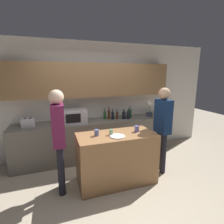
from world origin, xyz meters
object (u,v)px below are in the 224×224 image
(bottle_7, at_px, (130,113))
(person_left, at_px, (163,123))
(bottle_2, at_px, (113,115))
(bottle_3, at_px, (117,115))
(bottle_4, at_px, (118,114))
(bottle_0, at_px, (105,115))
(bottle_6, at_px, (128,115))
(bottle_5, at_px, (124,115))
(plate_on_island, at_px, (117,136))
(cup_0, at_px, (137,129))
(toaster, at_px, (28,122))
(microwave, at_px, (75,116))
(person_center, at_px, (59,133))
(potted_plant, at_px, (149,109))
(cup_1, at_px, (111,132))
(bottle_1, at_px, (109,114))
(cup_2, at_px, (97,133))

(bottle_7, distance_m, person_left, 1.08)
(bottle_2, xyz_separation_m, bottle_3, (0.10, -0.02, 0.00))
(bottle_4, bearing_deg, bottle_2, -148.83)
(bottle_0, height_order, person_left, person_left)
(bottle_2, distance_m, bottle_6, 0.37)
(bottle_0, height_order, bottle_2, bottle_0)
(bottle_4, height_order, bottle_5, bottle_5)
(plate_on_island, height_order, cup_0, cup_0)
(toaster, relative_size, bottle_0, 1.02)
(bottle_3, bearing_deg, microwave, -179.93)
(bottle_7, distance_m, person_center, 2.05)
(toaster, height_order, potted_plant, potted_plant)
(bottle_7, bearing_deg, cup_1, -128.19)
(toaster, bearing_deg, bottle_6, -1.90)
(bottle_1, bearing_deg, microwave, -174.32)
(bottle_5, relative_size, plate_on_island, 0.90)
(microwave, relative_size, bottle_2, 2.16)
(bottle_4, relative_size, bottle_6, 0.86)
(bottle_3, bearing_deg, cup_0, -90.47)
(bottle_4, xyz_separation_m, bottle_6, (0.19, -0.20, 0.01))
(cup_1, bearing_deg, bottle_0, 78.64)
(bottle_0, relative_size, bottle_7, 0.87)
(bottle_0, bearing_deg, cup_2, -113.14)
(bottle_0, bearing_deg, bottle_4, 3.51)
(potted_plant, bearing_deg, bottle_2, 178.56)
(person_left, bearing_deg, cup_1, 89.66)
(plate_on_island, distance_m, person_left, 1.02)
(person_left, xyz_separation_m, person_center, (-1.95, -0.02, 0.01))
(bottle_7, height_order, plate_on_island, bottle_7)
(bottle_4, height_order, cup_1, bottle_4)
(toaster, xyz_separation_m, potted_plant, (2.82, -0.00, 0.11))
(potted_plant, xyz_separation_m, bottle_0, (-1.15, 0.11, -0.10))
(cup_2, bearing_deg, bottle_7, 43.60)
(microwave, distance_m, cup_0, 1.45)
(person_left, relative_size, person_center, 0.99)
(toaster, height_order, bottle_0, bottle_0)
(bottle_4, xyz_separation_m, person_left, (0.49, -1.15, 0.04))
(bottle_4, distance_m, cup_0, 1.19)
(bottle_1, height_order, plate_on_island, bottle_1)
(microwave, height_order, bottle_6, microwave)
(cup_1, bearing_deg, microwave, 114.91)
(bottle_2, height_order, bottle_3, bottle_3)
(bottle_4, bearing_deg, microwave, -173.09)
(bottle_0, height_order, bottle_4, bottle_0)
(toaster, height_order, cup_2, toaster)
(microwave, bearing_deg, bottle_5, -1.27)
(bottle_0, bearing_deg, cup_1, -101.36)
(bottle_6, bearing_deg, toaster, 178.10)
(bottle_3, distance_m, plate_on_island, 1.27)
(toaster, height_order, bottle_1, bottle_1)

